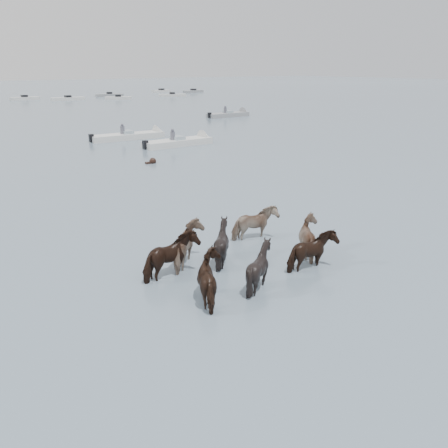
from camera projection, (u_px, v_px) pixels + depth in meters
ground at (216, 323)px, 10.80m from camera, size 400.00×400.00×0.00m
pony_herd at (240, 252)px, 13.58m from camera, size 6.21×4.11×1.51m
swimming_pony at (152, 162)px, 28.39m from camera, size 0.72×0.44×0.44m
motorboat_c at (137, 136)px, 37.99m from camera, size 6.72×1.95×1.92m
motorboat_d at (186, 142)px, 35.06m from camera, size 6.15×1.76×1.92m
motorboat_e at (233, 114)px, 54.53m from camera, size 5.99×1.66×1.92m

